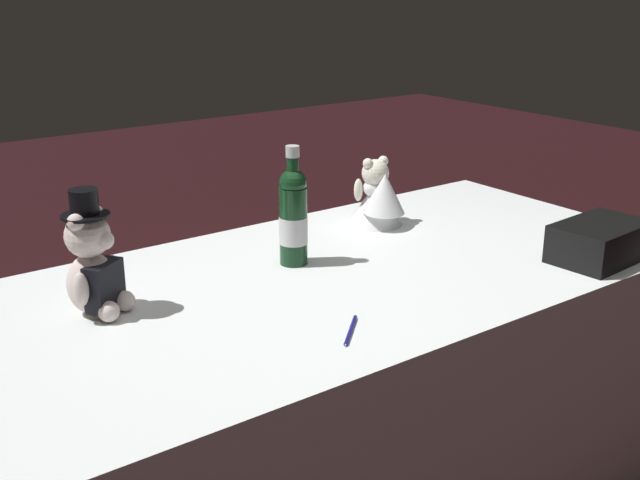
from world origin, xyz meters
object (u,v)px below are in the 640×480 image
Objects in this scene: teddy_bear_groom at (94,264)px; champagne_bottle at (294,215)px; teddy_bear_bride at (377,197)px; signing_pen at (350,331)px; gift_case_black at (600,242)px.

teddy_bear_groom is 0.55m from champagne_bottle.
teddy_bear_bride is 0.78m from signing_pen.
gift_case_black is (-1.23, 0.47, -0.07)m from teddy_bear_groom.
signing_pen is at bearing -2.71° from gift_case_black.
teddy_bear_bride reaches higher than gift_case_black.
champagne_bottle is at bearing -179.89° from teddy_bear_groom.
champagne_bottle is at bearing -34.17° from gift_case_black.
champagne_bottle reaches higher than teddy_bear_groom.
teddy_bear_groom is 1.05× the size of gift_case_black.
gift_case_black is (-0.29, 0.60, -0.04)m from teddy_bear_bride.
champagne_bottle is 0.47m from signing_pen.
teddy_bear_groom reaches higher than gift_case_black.
champagne_bottle is at bearing -108.58° from signing_pen.
teddy_bear_groom is at bearing -20.64° from gift_case_black.
teddy_bear_groom is 0.91× the size of champagne_bottle.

